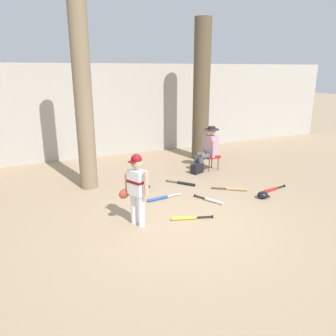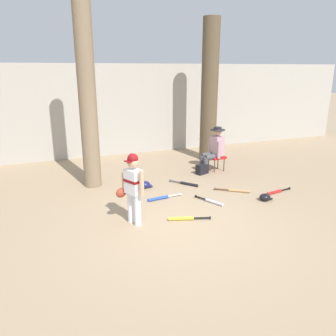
{
  "view_description": "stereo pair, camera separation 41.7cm",
  "coord_description": "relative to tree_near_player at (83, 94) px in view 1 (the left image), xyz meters",
  "views": [
    {
      "loc": [
        -2.57,
        -4.75,
        2.69
      ],
      "look_at": [
        0.19,
        1.09,
        0.75
      ],
      "focal_mm": 35.51,
      "sensor_mm": 36.0,
      "label": 1
    },
    {
      "loc": [
        -2.19,
        -4.91,
        2.69
      ],
      "look_at": [
        0.19,
        1.09,
        0.75
      ],
      "focal_mm": 35.51,
      "sensor_mm": 36.0,
      "label": 2
    }
  ],
  "objects": [
    {
      "name": "batting_helmet_black",
      "position": [
        3.23,
        -2.29,
        -2.08
      ],
      "size": [
        0.28,
        0.22,
        0.16
      ],
      "color": "black",
      "rests_on": "ground"
    },
    {
      "name": "bat_black_composite",
      "position": [
        2.1,
        -0.79,
        -2.11
      ],
      "size": [
        0.52,
        0.64,
        0.07
      ],
      "color": "black",
      "rests_on": "ground"
    },
    {
      "name": "bat_wood_tan",
      "position": [
        2.95,
        -1.63,
        -2.11
      ],
      "size": [
        0.69,
        0.52,
        0.07
      ],
      "color": "tan",
      "rests_on": "ground"
    },
    {
      "name": "bat_red_barrel",
      "position": [
        3.74,
        -2.03,
        -2.11
      ],
      "size": [
        0.72,
        0.17,
        0.07
      ],
      "color": "red",
      "rests_on": "ground"
    },
    {
      "name": "bat_blue_youth",
      "position": [
        1.2,
        -1.42,
        -2.11
      ],
      "size": [
        0.8,
        0.14,
        0.07
      ],
      "color": "#2347AD",
      "rests_on": "ground"
    },
    {
      "name": "tree_behind_spectator",
      "position": [
        3.71,
        1.2,
        -0.39
      ],
      "size": [
        0.74,
        0.74,
        4.22
      ],
      "color": "brown",
      "rests_on": "ground"
    },
    {
      "name": "young_ballplayer",
      "position": [
        0.34,
        -2.32,
        -1.4
      ],
      "size": [
        0.47,
        0.55,
        1.31
      ],
      "color": "white",
      "rests_on": "ground"
    },
    {
      "name": "bat_yellow_trainer",
      "position": [
        1.25,
        -2.53,
        -2.11
      ],
      "size": [
        0.77,
        0.3,
        0.07
      ],
      "color": "yellow",
      "rests_on": "ground"
    },
    {
      "name": "tree_near_player",
      "position": [
        0.0,
        0.0,
        0.0
      ],
      "size": [
        0.65,
        0.65,
        4.98
      ],
      "color": "#7F6B51",
      "rests_on": "ground"
    },
    {
      "name": "batting_helmet_navy",
      "position": [
        1.1,
        -0.61,
        -2.07
      ],
      "size": [
        0.31,
        0.24,
        0.18
      ],
      "color": "navy",
      "rests_on": "ground"
    },
    {
      "name": "ground_plane",
      "position": [
        1.1,
        -2.72,
        -2.15
      ],
      "size": [
        60.0,
        60.0,
        0.0
      ],
      "primitive_type": "plane",
      "color": "#9E8466"
    },
    {
      "name": "seated_spectator",
      "position": [
        3.25,
        0.0,
        -1.51
      ],
      "size": [
        0.67,
        0.53,
        1.2
      ],
      "color": "#47474C",
      "rests_on": "ground"
    },
    {
      "name": "bat_aluminum_silver",
      "position": [
        2.12,
        -2.0,
        -2.11
      ],
      "size": [
        0.36,
        0.68,
        0.07
      ],
      "color": "#B7BCC6",
      "rests_on": "ground"
    },
    {
      "name": "concrete_back_wall",
      "position": [
        1.1,
        2.89,
        -0.73
      ],
      "size": [
        18.0,
        0.36,
        2.84
      ],
      "primitive_type": "cube",
      "color": "#ADA89E",
      "rests_on": "ground"
    },
    {
      "name": "handbag_beside_stool",
      "position": [
        2.85,
        -0.14,
        -2.02
      ],
      "size": [
        0.38,
        0.29,
        0.26
      ],
      "primitive_type": "cube",
      "rotation": [
        0.0,
        0.0,
        0.37
      ],
      "color": "black",
      "rests_on": "ground"
    },
    {
      "name": "folding_stool",
      "position": [
        3.35,
        0.01,
        -1.78
      ],
      "size": [
        0.42,
        0.42,
        0.41
      ],
      "color": "red",
      "rests_on": "ground"
    }
  ]
}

